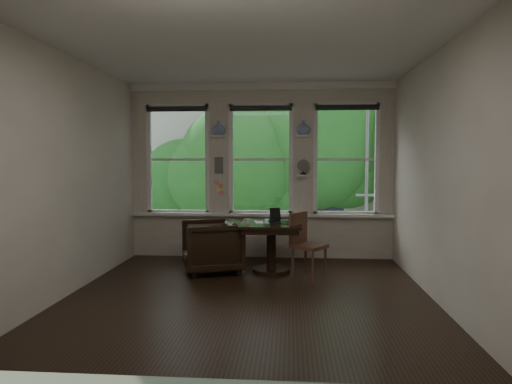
# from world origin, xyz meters

# --- Properties ---
(ground) EXTENTS (4.50, 4.50, 0.00)m
(ground) POSITION_xyz_m (0.00, 0.00, 0.00)
(ground) COLOR black
(ground) RESTS_ON ground
(ceiling) EXTENTS (4.50, 4.50, 0.00)m
(ceiling) POSITION_xyz_m (0.00, 0.00, 3.00)
(ceiling) COLOR silver
(ceiling) RESTS_ON ground
(wall_back) EXTENTS (4.50, 0.00, 4.50)m
(wall_back) POSITION_xyz_m (0.00, 2.25, 1.50)
(wall_back) COLOR beige
(wall_back) RESTS_ON ground
(wall_front) EXTENTS (4.50, 0.00, 4.50)m
(wall_front) POSITION_xyz_m (0.00, -2.25, 1.50)
(wall_front) COLOR beige
(wall_front) RESTS_ON ground
(wall_left) EXTENTS (0.00, 4.50, 4.50)m
(wall_left) POSITION_xyz_m (-2.25, 0.00, 1.50)
(wall_left) COLOR beige
(wall_left) RESTS_ON ground
(wall_right) EXTENTS (0.00, 4.50, 4.50)m
(wall_right) POSITION_xyz_m (2.25, 0.00, 1.50)
(wall_right) COLOR beige
(wall_right) RESTS_ON ground
(window_left) EXTENTS (1.10, 0.12, 1.90)m
(window_left) POSITION_xyz_m (-1.45, 2.25, 1.70)
(window_left) COLOR white
(window_left) RESTS_ON ground
(window_center) EXTENTS (1.10, 0.12, 1.90)m
(window_center) POSITION_xyz_m (0.00, 2.25, 1.70)
(window_center) COLOR white
(window_center) RESTS_ON ground
(window_right) EXTENTS (1.10, 0.12, 1.90)m
(window_right) POSITION_xyz_m (1.45, 2.25, 1.70)
(window_right) COLOR white
(window_right) RESTS_ON ground
(shelf_left) EXTENTS (0.26, 0.16, 0.03)m
(shelf_left) POSITION_xyz_m (-0.72, 2.15, 2.10)
(shelf_left) COLOR white
(shelf_left) RESTS_ON ground
(shelf_right) EXTENTS (0.26, 0.16, 0.03)m
(shelf_right) POSITION_xyz_m (0.72, 2.15, 2.10)
(shelf_right) COLOR white
(shelf_right) RESTS_ON ground
(intercom) EXTENTS (0.14, 0.06, 0.28)m
(intercom) POSITION_xyz_m (-0.72, 2.18, 1.60)
(intercom) COLOR #59544F
(intercom) RESTS_ON ground
(sticky_notes) EXTENTS (0.16, 0.01, 0.24)m
(sticky_notes) POSITION_xyz_m (-0.72, 2.19, 1.25)
(sticky_notes) COLOR pink
(sticky_notes) RESTS_ON ground
(desk_fan) EXTENTS (0.20, 0.20, 0.24)m
(desk_fan) POSITION_xyz_m (0.72, 2.13, 1.53)
(desk_fan) COLOR #59544F
(desk_fan) RESTS_ON ground
(vase_left) EXTENTS (0.24, 0.24, 0.25)m
(vase_left) POSITION_xyz_m (-0.72, 2.15, 2.24)
(vase_left) COLOR silver
(vase_left) RESTS_ON shelf_left
(vase_right) EXTENTS (0.24, 0.24, 0.25)m
(vase_right) POSITION_xyz_m (0.72, 2.15, 2.24)
(vase_right) COLOR silver
(vase_right) RESTS_ON shelf_right
(table) EXTENTS (0.90, 0.90, 0.75)m
(table) POSITION_xyz_m (0.23, 1.15, 0.38)
(table) COLOR black
(table) RESTS_ON ground
(armchair_left) EXTENTS (1.08, 1.06, 0.78)m
(armchair_left) POSITION_xyz_m (-0.67, 1.10, 0.39)
(armchair_left) COLOR black
(armchair_left) RESTS_ON ground
(cushion_red) EXTENTS (0.45, 0.45, 0.06)m
(cushion_red) POSITION_xyz_m (-0.67, 1.10, 0.45)
(cushion_red) COLOR maroon
(cushion_red) RESTS_ON armchair_left
(side_chair_right) EXTENTS (0.58, 0.58, 0.92)m
(side_chair_right) POSITION_xyz_m (0.79, 0.90, 0.46)
(side_chair_right) COLOR #4E271C
(side_chair_right) RESTS_ON ground
(laptop) EXTENTS (0.33, 0.22, 0.03)m
(laptop) POSITION_xyz_m (0.50, 1.12, 0.76)
(laptop) COLOR black
(laptop) RESTS_ON table
(mug) EXTENTS (0.09, 0.09, 0.08)m
(mug) POSITION_xyz_m (-0.11, 0.97, 0.79)
(mug) COLOR white
(mug) RESTS_ON table
(drinking_glass) EXTENTS (0.15, 0.15, 0.09)m
(drinking_glass) POSITION_xyz_m (0.18, 0.86, 0.80)
(drinking_glass) COLOR white
(drinking_glass) RESTS_ON table
(tablet) EXTENTS (0.17, 0.12, 0.22)m
(tablet) POSITION_xyz_m (0.28, 1.21, 0.86)
(tablet) COLOR black
(tablet) RESTS_ON table
(papers) EXTENTS (0.27, 0.34, 0.00)m
(papers) POSITION_xyz_m (0.09, 1.21, 0.75)
(papers) COLOR silver
(papers) RESTS_ON table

